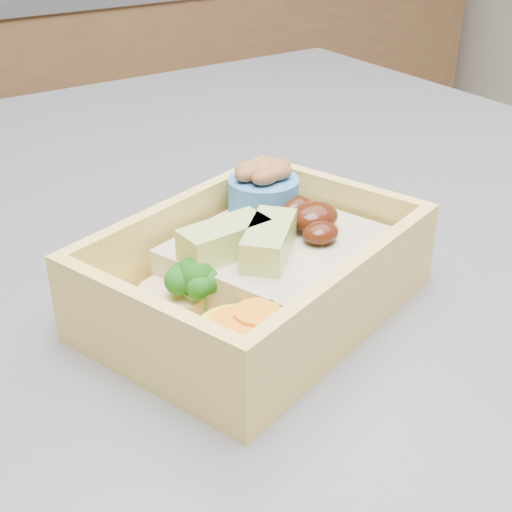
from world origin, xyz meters
TOP-DOWN VIEW (x-y plane):
  - bento_box at (0.17, -0.19)m, footprint 0.22×0.18m

SIDE VIEW (x-z plane):
  - bento_box at x=0.17m, z-range 0.91..0.98m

